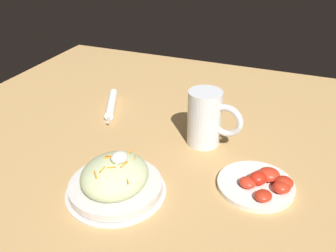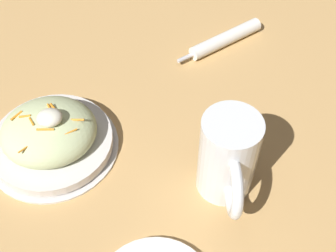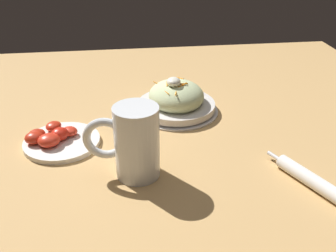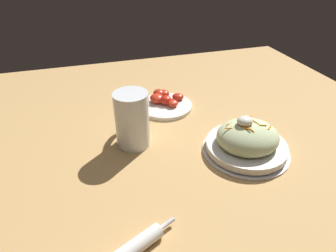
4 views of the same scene
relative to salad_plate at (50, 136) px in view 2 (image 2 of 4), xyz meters
The scene contains 4 objects.
ground_plane 0.17m from the salad_plate, 10.70° to the right, with size 1.43×1.43×0.00m, color tan.
salad_plate is the anchor object (origin of this frame).
beer_mug 0.29m from the salad_plate, 24.36° to the right, with size 0.09×0.15×0.15m.
napkin_roll 0.41m from the salad_plate, 30.88° to the left, with size 0.19×0.10×0.03m.
Camera 2 is at (-0.05, -0.46, 0.62)m, focal length 48.68 mm.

